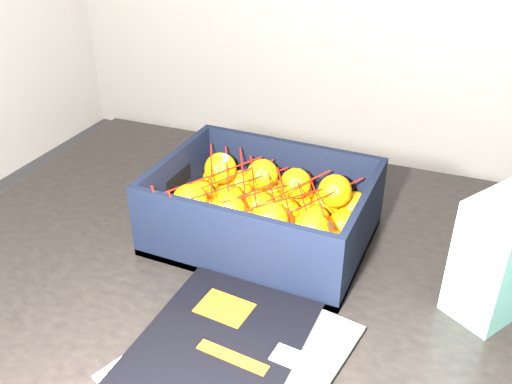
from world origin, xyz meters
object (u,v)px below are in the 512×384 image
at_px(magazine_stack, 231,356).
at_px(produce_crate, 263,217).
at_px(table, 286,303).
at_px(retail_carton, 500,257).

distance_m(magazine_stack, produce_crate, 0.29).
relative_size(table, produce_crate, 3.49).
height_order(table, produce_crate, produce_crate).
relative_size(magazine_stack, produce_crate, 0.94).
xyz_separation_m(magazine_stack, retail_carton, (0.30, 0.25, 0.08)).
distance_m(table, retail_carton, 0.37).
distance_m(magazine_stack, retail_carton, 0.40).
xyz_separation_m(table, produce_crate, (-0.06, 0.04, 0.14)).
xyz_separation_m(table, retail_carton, (0.31, 0.01, 0.19)).
xyz_separation_m(produce_crate, retail_carton, (0.37, -0.03, 0.05)).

